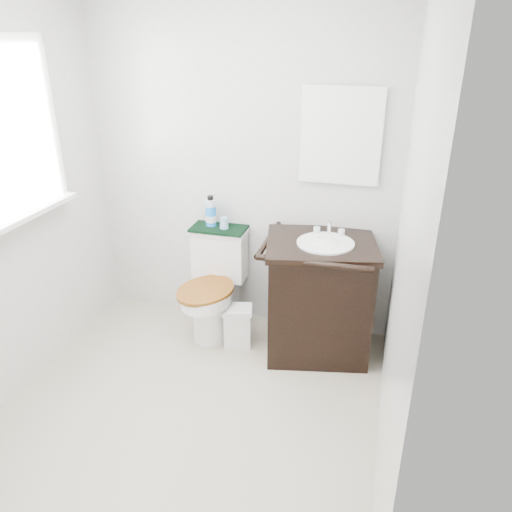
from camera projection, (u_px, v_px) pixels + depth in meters
The scene contains 12 objects.
floor at pixel (184, 417), 2.92m from camera, with size 2.40×2.40×0.00m, color #B9B195.
wall_back at pixel (241, 167), 3.48m from camera, with size 2.40×2.40×0.00m, color silver.
wall_right at pixel (403, 250), 2.16m from camera, with size 2.40×2.40×0.00m, color silver.
window at pixel (6, 133), 2.76m from camera, with size 0.02×0.70×0.90m, color white.
mirror at pixel (341, 136), 3.19m from camera, with size 0.50×0.02×0.60m, color silver.
toilet at pixel (215, 289), 3.67m from camera, with size 0.45×0.65×0.75m.
vanity at pixel (319, 294), 3.39m from camera, with size 0.81×0.73×0.92m.
trash_bin at pixel (237, 326), 3.54m from camera, with size 0.24×0.21×0.30m.
towel at pixel (219, 229), 3.60m from camera, with size 0.40×0.22×0.02m, color black.
mouthwash_bottle at pixel (211, 212), 3.59m from camera, with size 0.08×0.08×0.22m.
cup at pixel (224, 223), 3.56m from camera, with size 0.06×0.06×0.08m, color #83B4D7.
soap_bar at pixel (317, 232), 3.36m from camera, with size 0.06×0.04×0.02m, color teal.
Camera 1 is at (1.01, -2.08, 2.07)m, focal length 35.00 mm.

